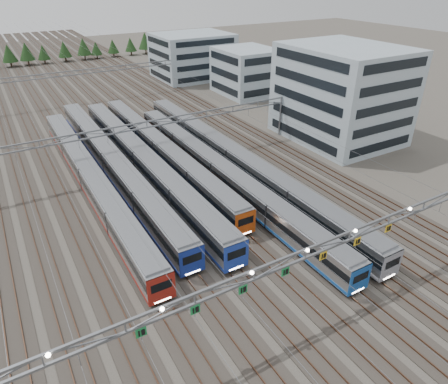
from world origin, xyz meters
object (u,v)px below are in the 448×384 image
depot_bldg_south (341,94)px  depot_bldg_north (193,56)px  train_b (112,162)px  depot_bldg_mid (247,71)px  train_a (90,178)px  gantry_far (83,76)px  gantry_near (305,257)px  train_c (143,161)px  gantry_mid (147,130)px  train_d (161,149)px  train_e (219,172)px  train_f (234,158)px

depot_bldg_south → depot_bldg_north: (-2.20, 60.31, -2.33)m
train_b → depot_bldg_mid: (46.36, 30.66, 3.60)m
train_a → train_b: size_ratio=0.95×
train_a → gantry_far: bearing=77.1°
gantry_near → depot_bldg_mid: size_ratio=3.52×
train_c → train_a: bearing=-170.6°
train_b → train_c: bearing=-27.8°
gantry_far → gantry_mid: bearing=-90.0°
train_d → gantry_near: bearing=-93.3°
depot_bldg_north → train_e: bearing=-113.2°
train_b → depot_bldg_south: bearing=-8.0°
gantry_far → depot_bldg_north: 36.13m
train_f → gantry_far: gantry_far is taller
gantry_far → depot_bldg_mid: size_ratio=3.52×
depot_bldg_north → depot_bldg_mid: bearing=-79.0°
train_a → train_f: 23.08m
train_e → train_a: bearing=156.0°
train_b → depot_bldg_north: depot_bldg_north is taller
train_a → train_d: 14.25m
train_b → train_d: train_b is taller
train_f → gantry_mid: bearing=140.0°
train_a → depot_bldg_mid: (50.86, 34.53, 3.65)m
train_d → depot_bldg_south: 36.31m
train_a → train_e: train_a is taller
gantry_mid → depot_bldg_mid: depot_bldg_mid is taller
train_a → gantry_near: size_ratio=1.00×
train_e → depot_bldg_north: size_ratio=2.65×
train_c → depot_bldg_north: size_ratio=2.66×
train_d → depot_bldg_mid: bearing=38.7°
train_c → train_b: bearing=152.2°
gantry_mid → depot_bldg_south: 37.95m
train_a → gantry_near: (11.20, -35.81, 4.88)m
gantry_far → depot_bldg_south: 63.75m
train_f → depot_bldg_north: bearing=69.3°
train_d → gantry_far: (-2.25, 44.74, 4.17)m
train_e → gantry_near: 29.02m
train_b → train_d: bearing=4.4°
depot_bldg_south → depot_bldg_mid: depot_bldg_south is taller
depot_bldg_south → depot_bldg_mid: size_ratio=1.38×
train_a → depot_bldg_north: (46.32, 57.96, 4.31)m
gantry_near → train_c: bearing=93.4°
train_c → train_e: bearing=-46.6°
depot_bldg_north → train_a: bearing=-128.6°
train_e → train_f: 5.35m
train_c → gantry_near: size_ratio=1.04×
gantry_near → train_e: bearing=76.3°
train_f → depot_bldg_south: bearing=6.1°
train_a → depot_bldg_north: bearing=51.4°
gantry_near → gantry_mid: 40.12m
train_a → train_d: (13.50, 4.57, 0.01)m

